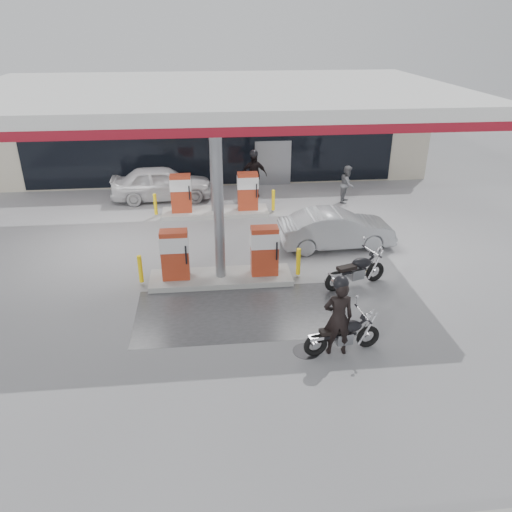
{
  "coord_description": "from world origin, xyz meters",
  "views": [
    {
      "loc": [
        -0.34,
        -12.14,
        7.62
      ],
      "look_at": [
        1.05,
        1.19,
        1.2
      ],
      "focal_mm": 35.0,
      "sensor_mm": 36.0,
      "label": 1
    }
  ],
  "objects_px": {
    "sedan_white": "(162,183)",
    "parked_car_right": "(323,161)",
    "hatchback_silver": "(336,229)",
    "parked_motorcycle": "(356,271)",
    "attendant": "(347,184)",
    "biker_walking": "(254,175)",
    "pump_island_far": "(215,198)",
    "main_motorcycle": "(344,335)",
    "pump_island_near": "(220,260)",
    "biker_main": "(338,318)",
    "parked_car_left": "(77,166)"
  },
  "relations": [
    {
      "from": "pump_island_far",
      "to": "attendant",
      "type": "bearing_deg",
      "value": 9.46
    },
    {
      "from": "attendant",
      "to": "hatchback_silver",
      "type": "xyz_separation_m",
      "value": [
        -1.71,
        -4.8,
        -0.15
      ]
    },
    {
      "from": "sedan_white",
      "to": "parked_car_left",
      "type": "height_order",
      "value": "sedan_white"
    },
    {
      "from": "sedan_white",
      "to": "biker_main",
      "type": "bearing_deg",
      "value": -160.09
    },
    {
      "from": "attendant",
      "to": "pump_island_far",
      "type": "bearing_deg",
      "value": 123.58
    },
    {
      "from": "pump_island_far",
      "to": "parked_motorcycle",
      "type": "bearing_deg",
      "value": -58.29
    },
    {
      "from": "pump_island_far",
      "to": "main_motorcycle",
      "type": "xyz_separation_m",
      "value": [
        2.91,
        -10.07,
        -0.25
      ]
    },
    {
      "from": "parked_car_left",
      "to": "parked_car_right",
      "type": "xyz_separation_m",
      "value": [
        13.02,
        0.0,
        -0.09
      ]
    },
    {
      "from": "main_motorcycle",
      "to": "sedan_white",
      "type": "height_order",
      "value": "sedan_white"
    },
    {
      "from": "main_motorcycle",
      "to": "hatchback_silver",
      "type": "xyz_separation_m",
      "value": [
        1.38,
        6.27,
        0.22
      ]
    },
    {
      "from": "parked_car_right",
      "to": "hatchback_silver",
      "type": "bearing_deg",
      "value": 162.44
    },
    {
      "from": "pump_island_far",
      "to": "parked_car_right",
      "type": "bearing_deg",
      "value": 44.83
    },
    {
      "from": "sedan_white",
      "to": "hatchback_silver",
      "type": "bearing_deg",
      "value": -134.56
    },
    {
      "from": "sedan_white",
      "to": "attendant",
      "type": "distance_m",
      "value": 8.44
    },
    {
      "from": "attendant",
      "to": "biker_walking",
      "type": "distance_m",
      "value": 4.3
    },
    {
      "from": "pump_island_far",
      "to": "sedan_white",
      "type": "xyz_separation_m",
      "value": [
        -2.36,
        2.2,
        0.07
      ]
    },
    {
      "from": "pump_island_far",
      "to": "parked_car_right",
      "type": "height_order",
      "value": "pump_island_far"
    },
    {
      "from": "biker_walking",
      "to": "main_motorcycle",
      "type": "bearing_deg",
      "value": -82.29
    },
    {
      "from": "pump_island_near",
      "to": "biker_walking",
      "type": "xyz_separation_m",
      "value": [
        1.88,
        8.2,
        0.32
      ]
    },
    {
      "from": "parked_motorcycle",
      "to": "attendant",
      "type": "distance_m",
      "value": 8.0
    },
    {
      "from": "sedan_white",
      "to": "hatchback_silver",
      "type": "relative_size",
      "value": 1.09
    },
    {
      "from": "biker_main",
      "to": "hatchback_silver",
      "type": "height_order",
      "value": "biker_main"
    },
    {
      "from": "attendant",
      "to": "hatchback_silver",
      "type": "height_order",
      "value": "attendant"
    },
    {
      "from": "biker_walking",
      "to": "parked_car_right",
      "type": "bearing_deg",
      "value": 45.35
    },
    {
      "from": "sedan_white",
      "to": "pump_island_far",
      "type": "bearing_deg",
      "value": -135.5
    },
    {
      "from": "pump_island_near",
      "to": "parked_car_right",
      "type": "xyz_separation_m",
      "value": [
        6.04,
        12.0,
        -0.14
      ]
    },
    {
      "from": "pump_island_far",
      "to": "biker_main",
      "type": "distance_m",
      "value": 10.47
    },
    {
      "from": "parked_motorcycle",
      "to": "attendant",
      "type": "relative_size",
      "value": 1.26
    },
    {
      "from": "main_motorcycle",
      "to": "parked_motorcycle",
      "type": "distance_m",
      "value": 3.53
    },
    {
      "from": "parked_motorcycle",
      "to": "parked_car_right",
      "type": "bearing_deg",
      "value": 63.23
    },
    {
      "from": "main_motorcycle",
      "to": "parked_car_right",
      "type": "bearing_deg",
      "value": 70.03
    },
    {
      "from": "pump_island_near",
      "to": "biker_walking",
      "type": "height_order",
      "value": "biker_walking"
    },
    {
      "from": "sedan_white",
      "to": "parked_car_right",
      "type": "relative_size",
      "value": 1.11
    },
    {
      "from": "pump_island_far",
      "to": "parked_motorcycle",
      "type": "distance_m",
      "value": 7.97
    },
    {
      "from": "pump_island_far",
      "to": "hatchback_silver",
      "type": "bearing_deg",
      "value": -41.53
    },
    {
      "from": "parked_motorcycle",
      "to": "parked_car_right",
      "type": "xyz_separation_m",
      "value": [
        1.85,
        12.78,
        0.08
      ]
    },
    {
      "from": "attendant",
      "to": "biker_walking",
      "type": "xyz_separation_m",
      "value": [
        -4.12,
        1.2,
        0.2
      ]
    },
    {
      "from": "biker_walking",
      "to": "pump_island_far",
      "type": "bearing_deg",
      "value": -127.59
    },
    {
      "from": "sedan_white",
      "to": "parked_car_right",
      "type": "bearing_deg",
      "value": -68.14
    },
    {
      "from": "attendant",
      "to": "parked_car_right",
      "type": "bearing_deg",
      "value": 23.71
    },
    {
      "from": "pump_island_near",
      "to": "parked_car_left",
      "type": "height_order",
      "value": "pump_island_near"
    },
    {
      "from": "biker_walking",
      "to": "sedan_white",
      "type": "bearing_deg",
      "value": -177.08
    },
    {
      "from": "parked_car_right",
      "to": "biker_walking",
      "type": "xyz_separation_m",
      "value": [
        -4.16,
        -3.8,
        0.46
      ]
    },
    {
      "from": "parked_car_right",
      "to": "biker_walking",
      "type": "distance_m",
      "value": 5.65
    },
    {
      "from": "attendant",
      "to": "hatchback_silver",
      "type": "relative_size",
      "value": 0.4
    },
    {
      "from": "pump_island_near",
      "to": "main_motorcycle",
      "type": "bearing_deg",
      "value": -54.47
    },
    {
      "from": "biker_main",
      "to": "parked_car_right",
      "type": "distance_m",
      "value": 16.45
    },
    {
      "from": "pump_island_far",
      "to": "biker_walking",
      "type": "xyz_separation_m",
      "value": [
        1.88,
        2.2,
        0.32
      ]
    },
    {
      "from": "pump_island_near",
      "to": "parked_motorcycle",
      "type": "bearing_deg",
      "value": -10.56
    },
    {
      "from": "hatchback_silver",
      "to": "parked_car_right",
      "type": "height_order",
      "value": "hatchback_silver"
    }
  ]
}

